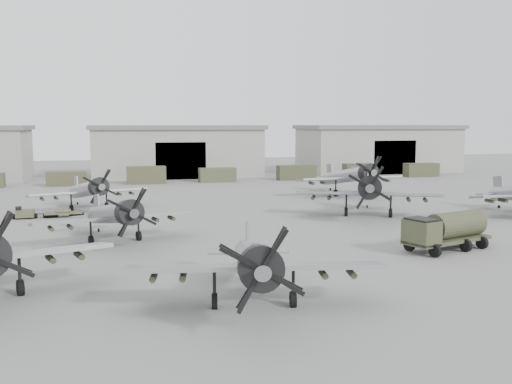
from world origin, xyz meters
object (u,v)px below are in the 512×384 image
(fuel_tanker, at_px, (446,229))
(tug_trailer, at_px, (40,213))
(aircraft_near_1, at_px, (254,262))
(aircraft_mid_1, at_px, (115,214))
(aircraft_far_0, at_px, (89,190))
(aircraft_mid_2, at_px, (369,191))
(aircraft_far_1, at_px, (352,176))

(fuel_tanker, distance_m, tug_trailer, 36.95)
(aircraft_near_1, distance_m, fuel_tanker, 18.87)
(aircraft_near_1, height_order, aircraft_mid_1, aircraft_near_1)
(aircraft_near_1, relative_size, aircraft_far_0, 1.07)
(aircraft_mid_2, bearing_deg, aircraft_far_1, 96.38)
(aircraft_far_1, height_order, tug_trailer, aircraft_far_1)
(aircraft_far_0, xyz_separation_m, fuel_tanker, (25.25, -25.69, -0.66))
(tug_trailer, bearing_deg, aircraft_mid_2, -14.76)
(aircraft_near_1, relative_size, aircraft_mid_2, 0.94)
(aircraft_mid_2, height_order, aircraft_far_0, aircraft_mid_2)
(aircraft_mid_2, xyz_separation_m, aircraft_far_0, (-26.27, 10.90, -0.35))
(aircraft_mid_1, bearing_deg, fuel_tanker, -35.20)
(aircraft_near_1, xyz_separation_m, aircraft_far_1, (22.62, 39.51, 0.19))
(aircraft_near_1, bearing_deg, aircraft_far_1, 70.52)
(aircraft_near_1, bearing_deg, tug_trailer, 123.38)
(fuel_tanker, xyz_separation_m, tug_trailer, (-29.72, 21.94, -1.09))
(aircraft_mid_1, height_order, tug_trailer, aircraft_mid_1)
(aircraft_far_0, height_order, aircraft_far_1, aircraft_far_1)
(aircraft_mid_1, relative_size, aircraft_mid_2, 0.89)
(aircraft_mid_1, bearing_deg, aircraft_far_1, 22.09)
(aircraft_far_1, bearing_deg, aircraft_far_0, -175.78)
(aircraft_near_1, relative_size, tug_trailer, 2.12)
(aircraft_far_1, bearing_deg, aircraft_mid_1, -146.99)
(aircraft_mid_1, height_order, fuel_tanker, aircraft_mid_1)
(aircraft_mid_2, xyz_separation_m, tug_trailer, (-30.74, 7.15, -2.09))
(aircraft_far_0, bearing_deg, aircraft_mid_2, -39.17)
(aircraft_mid_2, height_order, aircraft_far_1, aircraft_mid_2)
(aircraft_mid_1, xyz_separation_m, fuel_tanker, (22.83, -8.33, -0.65))
(aircraft_near_1, xyz_separation_m, tug_trailer, (-13.24, 31.09, -1.87))
(aircraft_far_1, relative_size, tug_trailer, 2.28)
(aircraft_near_1, bearing_deg, fuel_tanker, 39.38)
(aircraft_far_1, height_order, fuel_tanker, aircraft_far_1)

